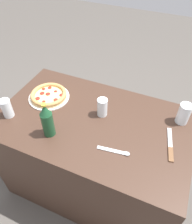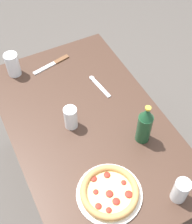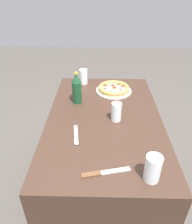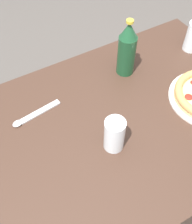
% 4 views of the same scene
% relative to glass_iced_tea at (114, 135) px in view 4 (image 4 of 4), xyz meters
% --- Properties ---
extents(ground_plane, '(8.00, 8.00, 0.00)m').
position_rel_glass_iced_tea_xyz_m(ground_plane, '(-0.03, -0.07, -0.79)').
color(ground_plane, '#4C4742').
extents(table, '(1.17, 0.72, 0.73)m').
position_rel_glass_iced_tea_xyz_m(table, '(-0.03, -0.07, -0.42)').
color(table, '#3D281E').
rests_on(table, ground_plane).
extents(glass_iced_tea, '(0.06, 0.06, 0.12)m').
position_rel_glass_iced_tea_xyz_m(glass_iced_tea, '(0.00, 0.00, 0.00)').
color(glass_iced_tea, white).
rests_on(glass_iced_tea, table).
extents(beer_bottle, '(0.07, 0.07, 0.22)m').
position_rel_glass_iced_tea_xyz_m(beer_bottle, '(-0.21, -0.26, 0.05)').
color(beer_bottle, '#194728').
rests_on(beer_bottle, table).
extents(spoon, '(0.18, 0.05, 0.01)m').
position_rel_glass_iced_tea_xyz_m(spoon, '(0.18, -0.23, -0.05)').
color(spoon, silver).
rests_on(spoon, table).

